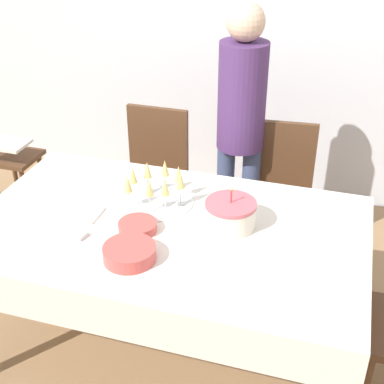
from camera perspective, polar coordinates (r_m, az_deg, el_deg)
ground_plane at (r=3.00m, az=-2.27°, el=-15.98°), size 12.00×12.00×0.00m
wall_back at (r=3.95m, az=6.48°, el=18.08°), size 8.00×0.05×2.70m
dining_table at (r=2.56m, az=-2.57°, el=-5.45°), size 1.84×1.10×0.78m
dining_chair_far_left at (r=3.45m, az=-4.15°, el=1.67°), size 0.42×0.42×0.95m
dining_chair_far_right at (r=3.28m, az=9.14°, el=-0.31°), size 0.46×0.46×0.95m
birthday_cake at (r=2.47m, az=4.13°, el=-2.36°), size 0.24×0.24×0.20m
champagne_tray at (r=2.64m, az=-3.84°, el=0.47°), size 0.37×0.37×0.18m
plate_stack_main at (r=2.29m, az=-6.68°, el=-6.47°), size 0.23×0.23×0.06m
plate_stack_dessert at (r=2.47m, az=-5.82°, el=-3.67°), size 0.18×0.18×0.04m
cake_knife at (r=2.32m, az=2.46°, el=-6.63°), size 0.28×0.14×0.00m
fork_pile at (r=2.50m, az=-12.93°, el=-4.18°), size 0.18×0.09×0.02m
napkin_pile at (r=2.63m, az=-11.38°, el=-2.25°), size 0.15×0.15×0.01m
person_standing at (r=3.16m, az=5.26°, el=8.04°), size 0.28×0.28×1.63m
high_chair at (r=3.83m, az=-18.35°, el=2.48°), size 0.33×0.35×0.71m
gift_bag at (r=3.59m, az=-19.42°, el=-6.12°), size 0.24×0.15×0.29m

